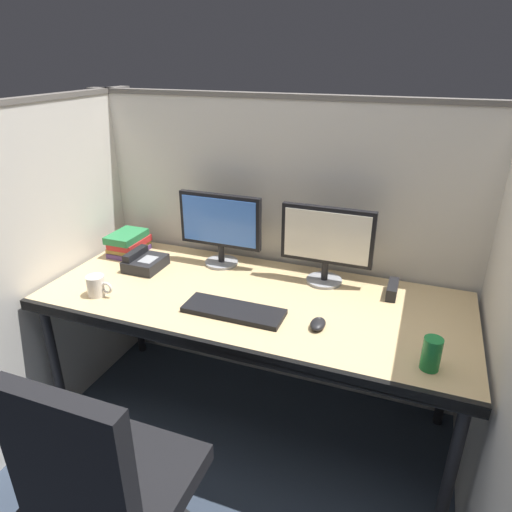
# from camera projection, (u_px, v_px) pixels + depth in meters

# --- Properties ---
(ground_plane) EXTENTS (8.00, 8.00, 0.00)m
(ground_plane) POSITION_uv_depth(u_px,v_px,m) (229.00, 467.00, 2.11)
(ground_plane) COLOR #2D3847
(cubicle_partition_rear) EXTENTS (2.21, 0.06, 1.57)m
(cubicle_partition_rear) POSITION_uv_depth(u_px,v_px,m) (282.00, 250.00, 2.42)
(cubicle_partition_rear) COLOR beige
(cubicle_partition_rear) RESTS_ON ground
(cubicle_partition_left) EXTENTS (0.06, 1.41, 1.57)m
(cubicle_partition_left) POSITION_uv_depth(u_px,v_px,m) (58.00, 263.00, 2.28)
(cubicle_partition_left) COLOR beige
(cubicle_partition_left) RESTS_ON ground
(cubicle_partition_right) EXTENTS (0.06, 1.41, 1.57)m
(cubicle_partition_right) POSITION_uv_depth(u_px,v_px,m) (501.00, 346.00, 1.64)
(cubicle_partition_right) COLOR beige
(cubicle_partition_right) RESTS_ON ground
(desk) EXTENTS (1.90, 0.80, 0.74)m
(desk) POSITION_uv_depth(u_px,v_px,m) (251.00, 308.00, 2.07)
(desk) COLOR tan
(desk) RESTS_ON ground
(monitor_left) EXTENTS (0.43, 0.17, 0.37)m
(monitor_left) POSITION_uv_depth(u_px,v_px,m) (220.00, 225.00, 2.30)
(monitor_left) COLOR gray
(monitor_left) RESTS_ON desk
(monitor_right) EXTENTS (0.43, 0.17, 0.37)m
(monitor_right) POSITION_uv_depth(u_px,v_px,m) (327.00, 240.00, 2.11)
(monitor_right) COLOR gray
(monitor_right) RESTS_ON desk
(keyboard_main) EXTENTS (0.43, 0.15, 0.02)m
(keyboard_main) POSITION_uv_depth(u_px,v_px,m) (234.00, 311.00, 1.93)
(keyboard_main) COLOR black
(keyboard_main) RESTS_ON desk
(computer_mouse) EXTENTS (0.06, 0.10, 0.04)m
(computer_mouse) POSITION_uv_depth(u_px,v_px,m) (318.00, 324.00, 1.83)
(computer_mouse) COLOR black
(computer_mouse) RESTS_ON desk
(red_stapler) EXTENTS (0.04, 0.15, 0.06)m
(red_stapler) POSITION_uv_depth(u_px,v_px,m) (392.00, 289.00, 2.07)
(red_stapler) COLOR black
(red_stapler) RESTS_ON desk
(coffee_mug) EXTENTS (0.13, 0.08, 0.09)m
(coffee_mug) POSITION_uv_depth(u_px,v_px,m) (97.00, 286.00, 2.06)
(coffee_mug) COLOR silver
(coffee_mug) RESTS_ON desk
(desk_phone) EXTENTS (0.17, 0.19, 0.09)m
(desk_phone) POSITION_uv_depth(u_px,v_px,m) (144.00, 262.00, 2.32)
(desk_phone) COLOR black
(desk_phone) RESTS_ON desk
(soda_can) EXTENTS (0.07, 0.07, 0.12)m
(soda_can) POSITION_uv_depth(u_px,v_px,m) (431.00, 354.00, 1.57)
(soda_can) COLOR #197233
(soda_can) RESTS_ON desk
(book_stack) EXTENTS (0.16, 0.22, 0.12)m
(book_stack) POSITION_uv_depth(u_px,v_px,m) (128.00, 243.00, 2.49)
(book_stack) COLOR #4C3366
(book_stack) RESTS_ON desk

